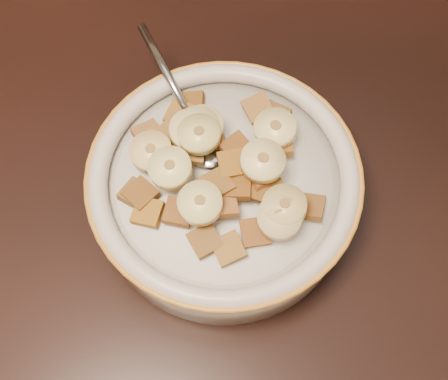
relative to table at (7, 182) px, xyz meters
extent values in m
cube|color=#422816|center=(0.00, 0.00, -0.78)|extent=(4.00, 4.50, 0.10)
cube|color=black|center=(0.00, 0.00, 0.00)|extent=(1.41, 0.92, 0.04)
cylinder|color=beige|center=(0.18, -0.07, 0.04)|extent=(0.20, 0.20, 0.05)
cylinder|color=silver|center=(0.18, -0.07, 0.07)|extent=(0.16, 0.16, 0.00)
ellipsoid|color=#A5B2C3|center=(0.17, -0.04, 0.07)|extent=(0.05, 0.05, 0.01)
cube|color=brown|center=(0.19, -0.06, 0.09)|extent=(0.03, 0.03, 0.01)
cube|color=brown|center=(0.13, -0.04, 0.08)|extent=(0.03, 0.03, 0.01)
cube|color=brown|center=(0.15, -0.12, 0.08)|extent=(0.03, 0.03, 0.01)
cube|color=#966519|center=(0.12, -0.09, 0.07)|extent=(0.03, 0.03, 0.01)
cube|color=#965E24|center=(0.22, -0.06, 0.08)|extent=(0.02, 0.02, 0.01)
cube|color=brown|center=(0.16, -0.10, 0.08)|extent=(0.02, 0.02, 0.01)
cube|color=#91611E|center=(0.18, -0.07, 0.09)|extent=(0.02, 0.02, 0.01)
cube|color=#905922|center=(0.20, -0.08, 0.08)|extent=(0.03, 0.02, 0.01)
cube|color=brown|center=(0.11, -0.07, 0.08)|extent=(0.03, 0.03, 0.01)
cube|color=brown|center=(0.17, -0.04, 0.08)|extent=(0.02, 0.02, 0.01)
cube|color=brown|center=(0.20, -0.09, 0.08)|extent=(0.03, 0.03, 0.01)
cube|color=brown|center=(0.11, -0.07, 0.07)|extent=(0.03, 0.03, 0.01)
cube|color=brown|center=(0.15, -0.03, 0.08)|extent=(0.03, 0.03, 0.01)
cube|color=olive|center=(0.17, -0.13, 0.08)|extent=(0.02, 0.02, 0.01)
cube|color=brown|center=(0.17, -0.08, 0.09)|extent=(0.03, 0.03, 0.01)
cube|color=brown|center=(0.16, 0.00, 0.07)|extent=(0.03, 0.02, 0.01)
cube|color=brown|center=(0.19, -0.12, 0.07)|extent=(0.02, 0.02, 0.01)
cube|color=brown|center=(0.16, -0.01, 0.07)|extent=(0.03, 0.03, 0.01)
cube|color=#945A2E|center=(0.17, -0.10, 0.09)|extent=(0.02, 0.02, 0.01)
cube|color=brown|center=(0.13, -0.03, 0.08)|extent=(0.03, 0.03, 0.01)
cube|color=brown|center=(0.23, -0.11, 0.07)|extent=(0.03, 0.03, 0.01)
cube|color=brown|center=(0.17, -0.03, 0.08)|extent=(0.02, 0.03, 0.01)
cube|color=brown|center=(0.18, -0.09, 0.09)|extent=(0.03, 0.03, 0.01)
cube|color=brown|center=(0.21, -0.11, 0.08)|extent=(0.03, 0.03, 0.01)
cube|color=olive|center=(0.16, -0.05, 0.08)|extent=(0.03, 0.03, 0.01)
cube|color=brown|center=(0.14, -0.09, 0.08)|extent=(0.03, 0.03, 0.01)
cube|color=brown|center=(0.21, -0.02, 0.08)|extent=(0.02, 0.02, 0.01)
cube|color=brown|center=(0.23, -0.03, 0.07)|extent=(0.03, 0.03, 0.01)
cylinder|color=#FBE3A7|center=(0.22, -0.05, 0.09)|extent=(0.04, 0.04, 0.02)
cylinder|color=#E4D778|center=(0.15, -0.10, 0.09)|extent=(0.04, 0.04, 0.01)
cylinder|color=tan|center=(0.21, -0.11, 0.09)|extent=(0.04, 0.04, 0.01)
cylinder|color=#F1E091|center=(0.22, -0.05, 0.09)|extent=(0.04, 0.04, 0.01)
cylinder|color=beige|center=(0.16, -0.04, 0.09)|extent=(0.04, 0.04, 0.01)
cylinder|color=#DFCE87|center=(0.20, -0.08, 0.10)|extent=(0.03, 0.03, 0.01)
cylinder|color=#E2C570|center=(0.17, -0.04, 0.09)|extent=(0.04, 0.04, 0.02)
cylinder|color=#FBE989|center=(0.14, -0.07, 0.09)|extent=(0.04, 0.04, 0.01)
cylinder|color=#D2C089|center=(0.21, -0.12, 0.09)|extent=(0.04, 0.04, 0.01)
cylinder|color=#EBC984|center=(0.16, -0.04, 0.09)|extent=(0.04, 0.04, 0.01)
cylinder|color=#CEC368|center=(0.16, -0.05, 0.10)|extent=(0.04, 0.04, 0.01)
cylinder|color=beige|center=(0.20, -0.08, 0.10)|extent=(0.04, 0.04, 0.01)
cylinder|color=#EACA81|center=(0.13, -0.05, 0.08)|extent=(0.04, 0.04, 0.01)
camera|label=1|loc=(0.13, -0.27, 0.48)|focal=50.00mm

